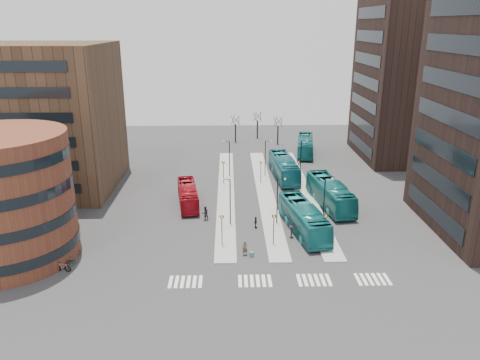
{
  "coord_description": "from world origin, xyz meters",
  "views": [
    {
      "loc": [
        -3.56,
        -37.45,
        24.68
      ],
      "look_at": [
        -2.07,
        21.17,
        5.0
      ],
      "focal_mm": 35.0,
      "sensor_mm": 36.0,
      "label": 1
    }
  ],
  "objects_px": {
    "teal_bus_a": "(303,218)",
    "traveller": "(245,248)",
    "bicycle_near": "(66,262)",
    "teal_bus_c": "(330,193)",
    "red_bus": "(188,195)",
    "commuter_b": "(256,222)",
    "teal_bus_b": "(284,167)",
    "bicycle_far": "(73,252)",
    "commuter_a": "(205,213)",
    "bicycle_mid": "(63,267)",
    "suitcase": "(252,254)",
    "teal_bus_d": "(305,146)",
    "commuter_c": "(291,231)"
  },
  "relations": [
    {
      "from": "bicycle_mid",
      "to": "bicycle_far",
      "type": "relative_size",
      "value": 1.12
    },
    {
      "from": "traveller",
      "to": "teal_bus_b",
      "type": "bearing_deg",
      "value": 60.48
    },
    {
      "from": "teal_bus_d",
      "to": "bicycle_mid",
      "type": "xyz_separation_m",
      "value": [
        -32.63,
        -45.59,
        -1.19
      ]
    },
    {
      "from": "teal_bus_c",
      "to": "commuter_b",
      "type": "relative_size",
      "value": 8.73
    },
    {
      "from": "teal_bus_c",
      "to": "teal_bus_d",
      "type": "bearing_deg",
      "value": 80.29
    },
    {
      "from": "traveller",
      "to": "bicycle_far",
      "type": "height_order",
      "value": "traveller"
    },
    {
      "from": "commuter_a",
      "to": "bicycle_far",
      "type": "relative_size",
      "value": 1.18
    },
    {
      "from": "suitcase",
      "to": "red_bus",
      "type": "relative_size",
      "value": 0.05
    },
    {
      "from": "teal_bus_a",
      "to": "commuter_c",
      "type": "distance_m",
      "value": 2.61
    },
    {
      "from": "teal_bus_a",
      "to": "teal_bus_d",
      "type": "relative_size",
      "value": 1.02
    },
    {
      "from": "bicycle_mid",
      "to": "red_bus",
      "type": "bearing_deg",
      "value": -24.86
    },
    {
      "from": "teal_bus_c",
      "to": "bicycle_near",
      "type": "relative_size",
      "value": 6.96
    },
    {
      "from": "teal_bus_c",
      "to": "bicycle_mid",
      "type": "height_order",
      "value": "teal_bus_c"
    },
    {
      "from": "teal_bus_c",
      "to": "bicycle_far",
      "type": "xyz_separation_m",
      "value": [
        -31.79,
        -14.47,
        -1.41
      ]
    },
    {
      "from": "bicycle_mid",
      "to": "teal_bus_d",
      "type": "bearing_deg",
      "value": -28.89
    },
    {
      "from": "bicycle_near",
      "to": "red_bus",
      "type": "bearing_deg",
      "value": -54.82
    },
    {
      "from": "commuter_c",
      "to": "bicycle_near",
      "type": "height_order",
      "value": "commuter_c"
    },
    {
      "from": "teal_bus_a",
      "to": "traveller",
      "type": "xyz_separation_m",
      "value": [
        -7.48,
        -6.19,
        -0.89
      ]
    },
    {
      "from": "traveller",
      "to": "bicycle_mid",
      "type": "relative_size",
      "value": 0.98
    },
    {
      "from": "teal_bus_d",
      "to": "commuter_c",
      "type": "bearing_deg",
      "value": -92.31
    },
    {
      "from": "suitcase",
      "to": "bicycle_far",
      "type": "height_order",
      "value": "bicycle_far"
    },
    {
      "from": "commuter_a",
      "to": "traveller",
      "type": "bearing_deg",
      "value": 92.5
    },
    {
      "from": "commuter_b",
      "to": "bicycle_far",
      "type": "relative_size",
      "value": 0.94
    },
    {
      "from": "teal_bus_c",
      "to": "commuter_c",
      "type": "height_order",
      "value": "teal_bus_c"
    },
    {
      "from": "commuter_b",
      "to": "teal_bus_c",
      "type": "bearing_deg",
      "value": -40.93
    },
    {
      "from": "commuter_b",
      "to": "bicycle_far",
      "type": "distance_m",
      "value": 21.97
    },
    {
      "from": "suitcase",
      "to": "teal_bus_b",
      "type": "bearing_deg",
      "value": 54.42
    },
    {
      "from": "commuter_a",
      "to": "bicycle_mid",
      "type": "xyz_separation_m",
      "value": [
        -14.29,
        -13.26,
        -0.4
      ]
    },
    {
      "from": "traveller",
      "to": "commuter_b",
      "type": "xyz_separation_m",
      "value": [
        1.62,
        7.32,
        -0.12
      ]
    },
    {
      "from": "commuter_b",
      "to": "bicycle_mid",
      "type": "bearing_deg",
      "value": 131.77
    },
    {
      "from": "red_bus",
      "to": "bicycle_mid",
      "type": "bearing_deg",
      "value": -129.72
    },
    {
      "from": "suitcase",
      "to": "red_bus",
      "type": "xyz_separation_m",
      "value": [
        -8.34,
        16.03,
        1.18
      ]
    },
    {
      "from": "red_bus",
      "to": "commuter_b",
      "type": "bearing_deg",
      "value": -50.18
    },
    {
      "from": "traveller",
      "to": "bicycle_near",
      "type": "bearing_deg",
      "value": 172.04
    },
    {
      "from": "red_bus",
      "to": "bicycle_near",
      "type": "distance_m",
      "value": 21.25
    },
    {
      "from": "commuter_b",
      "to": "teal_bus_d",
      "type": "bearing_deg",
      "value": -3.72
    },
    {
      "from": "teal_bus_a",
      "to": "commuter_b",
      "type": "distance_m",
      "value": 6.05
    },
    {
      "from": "bicycle_near",
      "to": "teal_bus_c",
      "type": "bearing_deg",
      "value": -83.72
    },
    {
      "from": "commuter_a",
      "to": "commuter_b",
      "type": "xyz_separation_m",
      "value": [
        6.52,
        -2.72,
        -0.19
      ]
    },
    {
      "from": "teal_bus_a",
      "to": "teal_bus_b",
      "type": "height_order",
      "value": "teal_bus_b"
    },
    {
      "from": "teal_bus_c",
      "to": "commuter_a",
      "type": "xyz_separation_m",
      "value": [
        -17.5,
        -4.73,
        -0.89
      ]
    },
    {
      "from": "red_bus",
      "to": "bicycle_near",
      "type": "xyz_separation_m",
      "value": [
        -11.58,
        -17.79,
        -0.96
      ]
    },
    {
      "from": "teal_bus_d",
      "to": "commuter_a",
      "type": "bearing_deg",
      "value": -110.41
    },
    {
      "from": "bicycle_mid",
      "to": "teal_bus_c",
      "type": "bearing_deg",
      "value": -53.8
    },
    {
      "from": "traveller",
      "to": "bicycle_far",
      "type": "distance_m",
      "value": 19.2
    },
    {
      "from": "commuter_c",
      "to": "bicycle_mid",
      "type": "height_order",
      "value": "commuter_c"
    },
    {
      "from": "teal_bus_a",
      "to": "suitcase",
      "type": "bearing_deg",
      "value": -145.65
    },
    {
      "from": "teal_bus_d",
      "to": "bicycle_far",
      "type": "xyz_separation_m",
      "value": [
        -32.63,
        -42.08,
        -1.31
      ]
    },
    {
      "from": "commuter_a",
      "to": "teal_bus_d",
      "type": "bearing_deg",
      "value": -143.07
    },
    {
      "from": "traveller",
      "to": "commuter_a",
      "type": "relative_size",
      "value": 0.93
    }
  ]
}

